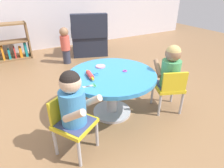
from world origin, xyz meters
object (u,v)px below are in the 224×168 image
Objects in this scene: craft_table at (112,83)px; armchair_dark at (89,39)px; child_chair_left at (72,122)px; seated_child_left at (73,101)px; toddler_standing at (65,45)px; seated_child_right at (171,68)px; rolling_pin at (90,75)px; craft_scissors at (91,86)px; child_chair_right at (169,88)px; bookshelf_low at (4,46)px.

armchair_dark reaches higher than craft_table.
seated_child_left is at bearing -57.65° from child_chair_left.
toddler_standing reaches higher than craft_table.
seated_child_right is 0.89m from rolling_pin.
craft_scissors is (-0.32, -1.96, 0.15)m from toddler_standing.
seated_child_left is 2.78m from armchair_dark.
bookshelf_low is at bearing 119.20° from child_chair_right.
seated_child_left is at bearing -175.80° from child_chair_right.
craft_table is 1.86× the size of seated_child_right.
rolling_pin is at bearing 172.82° from craft_table.
craft_table is at bearing 32.81° from seated_child_left.
bookshelf_low is at bearing 103.98° from craft_scissors.
child_chair_left is at bearing -133.40° from rolling_pin.
child_chair_right is 3.23m from bookshelf_low.
seated_child_left is at bearing -115.26° from armchair_dark.
child_chair_right is 2.32× the size of rolling_pin.
rolling_pin is (0.74, -2.52, 0.24)m from bookshelf_low.
child_chair_left is 0.23m from seated_child_left.
rolling_pin reaches higher than child_chair_left.
toddler_standing is at bearing 75.34° from seated_child_left.
craft_table is 0.67m from seated_child_left.
toddler_standing is at bearing 74.58° from child_chair_left.
rolling_pin is (0.31, 0.38, -0.00)m from seated_child_left.
craft_scissors is (-0.92, 0.08, -0.02)m from seated_child_right.
craft_scissors is (-0.31, -0.15, 0.11)m from craft_table.
craft_scissors is (0.67, -2.70, 0.22)m from bookshelf_low.
armchair_dark reaches higher than bookshelf_low.
craft_scissors is (0.24, 0.20, -0.02)m from seated_child_left.
child_chair_left is 0.80× the size of toddler_standing.
seated_child_left is 2.95m from bookshelf_low.
toddler_standing is 1.80m from rolling_pin.
bookshelf_low is (-0.98, 2.55, -0.10)m from craft_table.
seated_child_left reaches higher than toddler_standing.
seated_child_right is 2.21× the size of rolling_pin.
bookshelf_low is 2.79m from craft_scissors.
armchair_dark is at bearing 28.98° from toddler_standing.
seated_child_left is at bearing -174.03° from seated_child_right.
rolling_pin is (-0.24, 0.03, 0.14)m from craft_table.
child_chair_left is 0.58× the size of bookshelf_low.
craft_table is 1.77× the size of child_chair_right.
child_chair_left is at bearing -105.42° from toddler_standing.
armchair_dark is at bearing 67.66° from rolling_pin.
armchair_dark is at bearing 64.04° from child_chair_left.
seated_child_right is 0.55× the size of bookshelf_low.
armchair_dark is 2.49m from craft_scissors.
rolling_pin is 0.20m from craft_scissors.
armchair_dark is (0.03, 2.42, 0.00)m from child_chair_right.
child_chair_left is 0.59× the size of armchair_dark.
bookshelf_low is at bearing 106.36° from rolling_pin.
armchair_dark is (1.20, 2.47, 0.00)m from child_chair_left.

